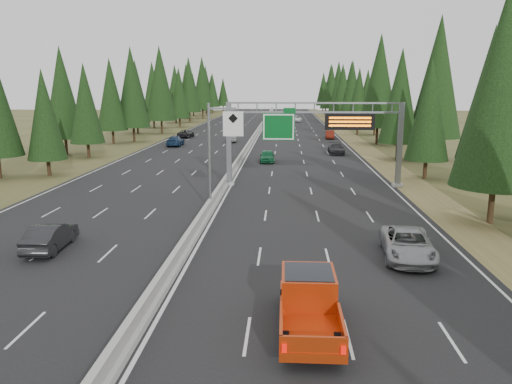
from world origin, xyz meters
TOP-DOWN VIEW (x-y plane):
  - road at (0.00, 80.00)m, footprint 32.00×260.00m
  - shoulder_right at (17.80, 80.00)m, footprint 3.60×260.00m
  - shoulder_left at (-17.80, 80.00)m, footprint 3.60×260.00m
  - median_barrier at (0.00, 80.00)m, footprint 0.70×260.00m
  - sign_gantry at (8.92, 34.88)m, footprint 16.75×0.98m
  - hov_sign_pole at (0.58, 24.97)m, footprint 2.80×0.50m
  - tree_row_right at (22.25, 76.41)m, footprint 11.89×239.52m
  - tree_row_left at (-22.02, 80.57)m, footprint 12.03×240.30m
  - silver_minivan at (12.30, 14.68)m, footprint 3.10×5.82m
  - red_pickup at (6.57, 6.53)m, footprint 2.20×6.17m
  - car_ahead_green at (3.43, 50.06)m, footprint 1.91×4.49m
  - car_ahead_dkred at (13.82, 79.89)m, footprint 1.88×4.56m
  - car_ahead_dkgrey at (12.80, 58.46)m, footprint 2.07×5.08m
  - car_ahead_white at (8.67, 126.07)m, footprint 3.00×5.90m
  - car_ahead_far at (6.07, 110.34)m, footprint 2.10×4.52m
  - car_onc_near at (-7.73, 15.00)m, footprint 1.88×4.76m
  - car_onc_blue at (-11.81, 66.87)m, footprint 2.35×5.48m
  - car_onc_white at (-3.54, 73.35)m, footprint 2.21×4.58m
  - car_onc_far at (-12.82, 80.57)m, footprint 2.43×5.27m

SIDE VIEW (x-z plane):
  - shoulder_right at x=17.80m, z-range 0.00..0.06m
  - shoulder_left at x=-17.80m, z-range 0.00..0.06m
  - road at x=0.00m, z-range 0.00..0.08m
  - median_barrier at x=0.00m, z-range -0.01..0.84m
  - car_onc_far at x=-12.82m, z-range 0.08..1.54m
  - car_ahead_dkred at x=13.82m, z-range 0.08..1.55m
  - car_ahead_dkgrey at x=12.80m, z-range 0.08..1.55m
  - car_ahead_far at x=6.07m, z-range 0.08..1.58m
  - car_onc_white at x=-3.54m, z-range 0.08..1.59m
  - car_ahead_green at x=3.43m, z-range 0.08..1.59m
  - car_onc_near at x=-7.73m, z-range 0.08..1.62m
  - silver_minivan at x=12.30m, z-range 0.08..1.64m
  - car_onc_blue at x=-11.81m, z-range 0.08..1.65m
  - car_ahead_white at x=8.67m, z-range 0.08..1.68m
  - red_pickup at x=6.57m, z-range 0.19..2.20m
  - hov_sign_pole at x=0.58m, z-range 0.72..8.72m
  - sign_gantry at x=8.92m, z-range 1.37..9.17m
  - tree_row_left at x=-22.02m, z-range -0.41..17.93m
  - tree_row_right at x=22.25m, z-range -0.14..18.44m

